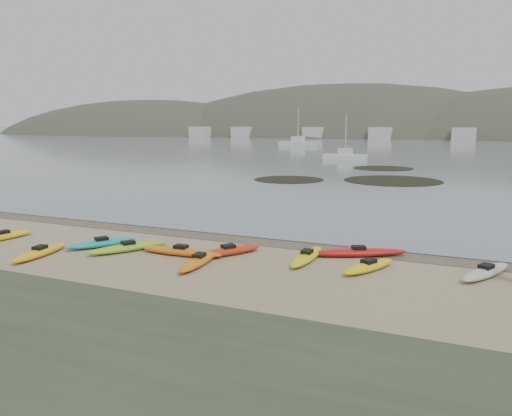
% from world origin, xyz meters
% --- Properties ---
extents(ground, '(600.00, 600.00, 0.00)m').
position_xyz_m(ground, '(0.00, 0.00, 0.00)').
color(ground, tan).
rests_on(ground, ground).
extents(wet_sand, '(60.00, 60.00, 0.00)m').
position_xyz_m(wet_sand, '(0.00, -0.30, 0.00)').
color(wet_sand, brown).
rests_on(wet_sand, ground).
extents(water, '(1200.00, 1200.00, 0.00)m').
position_xyz_m(water, '(0.00, 300.00, 0.01)').
color(water, slate).
rests_on(water, ground).
extents(kayaks, '(24.11, 8.70, 0.34)m').
position_xyz_m(kayaks, '(-1.24, -4.17, 0.17)').
color(kayaks, red).
rests_on(kayaks, ground).
extents(kelp_mats, '(17.68, 23.24, 0.04)m').
position_xyz_m(kelp_mats, '(-0.77, 30.20, 0.03)').
color(kelp_mats, black).
rests_on(kelp_mats, water).
extents(far_town, '(199.00, 5.00, 4.00)m').
position_xyz_m(far_town, '(6.00, 145.00, 2.00)').
color(far_town, beige).
rests_on(far_town, ground).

